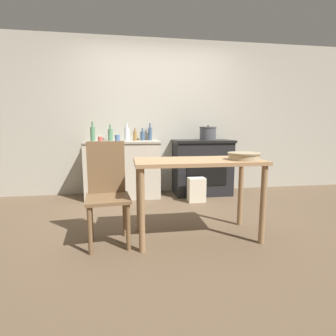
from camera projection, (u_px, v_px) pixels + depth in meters
name	position (u px, v px, depth m)	size (l,w,h in m)	color
ground_plane	(173.00, 222.00, 3.10)	(14.00, 14.00, 0.00)	brown
wall_back	(157.00, 118.00, 4.45)	(8.00, 0.07, 2.55)	#B2AD9E
counter_cabinet	(123.00, 169.00, 4.18)	(1.18, 0.58, 0.90)	beige
stove	(202.00, 167.00, 4.38)	(0.96, 0.60, 0.91)	black
work_table	(198.00, 172.00, 2.58)	(1.24, 0.59, 0.79)	#A87F56
chair	(107.00, 190.00, 2.49)	(0.44, 0.44, 0.97)	brown
flour_sack	(196.00, 190.00, 3.94)	(0.25, 0.18, 0.36)	beige
stock_pot	(208.00, 133.00, 4.32)	(0.28, 0.28, 0.24)	#4C4C51
mixing_bowl_large	(244.00, 156.00, 2.53)	(0.32, 0.32, 0.07)	tan
bottle_far_left	(110.00, 134.00, 4.20)	(0.08, 0.08, 0.26)	#517F5B
bottle_left	(127.00, 134.00, 4.20)	(0.08, 0.08, 0.28)	silver
bottle_mid_left	(142.00, 136.00, 4.32)	(0.07, 0.07, 0.20)	#3D5675
bottle_center_left	(150.00, 134.00, 4.37)	(0.06, 0.06, 0.28)	#3D5675
bottle_center	(93.00, 134.00, 4.09)	(0.08, 0.08, 0.30)	#517F5B
bottle_center_right	(135.00, 136.00, 4.23)	(0.07, 0.07, 0.21)	olive
cup_mid_right	(117.00, 138.00, 3.96)	(0.08, 0.08, 0.10)	#4C6B99
cup_right	(100.00, 139.00, 3.93)	(0.07, 0.07, 0.08)	#B74C42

